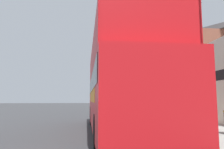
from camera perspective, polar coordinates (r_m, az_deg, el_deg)
ground_plane at (r=24.44m, az=-11.51°, el=-9.94°), size 144.00×144.00×0.00m
sidewalk at (r=21.98m, az=7.76°, el=-10.22°), size 3.56×108.00×0.14m
brick_terrace_rear at (r=25.01m, az=17.48°, el=0.43°), size 6.00×18.58×8.82m
tour_bus at (r=10.05m, az=1.96°, el=-4.97°), size 2.65×10.80×3.96m
parked_car_ahead_of_bus at (r=19.12m, az=0.74°, el=-8.99°), size 2.06×4.00×1.45m
lamp_post_nearest at (r=8.97m, az=21.65°, el=8.29°), size 0.35×0.35×5.26m
lamp_post_second at (r=16.95m, az=7.68°, el=0.87°), size 0.35×0.35×5.18m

